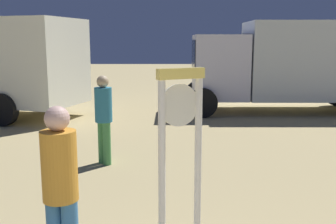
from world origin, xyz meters
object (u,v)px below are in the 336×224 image
standing_clock (180,150)px  person_near_clock (61,187)px  box_truck_far (301,63)px  person_distant (104,115)px

standing_clock → person_near_clock: bearing=-170.8°
box_truck_far → standing_clock: bearing=-114.1°
person_distant → person_near_clock: bearing=-87.0°
person_near_clock → box_truck_far: box_truck_far is taller
person_near_clock → box_truck_far: bearing=60.9°
box_truck_far → person_near_clock: bearing=-119.1°
standing_clock → box_truck_far: bearing=65.9°
standing_clock → box_truck_far: 10.32m
box_truck_far → person_distant: bearing=-133.6°
person_distant → box_truck_far: size_ratio=0.24×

